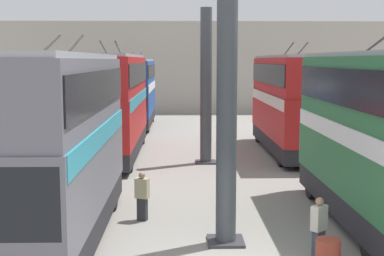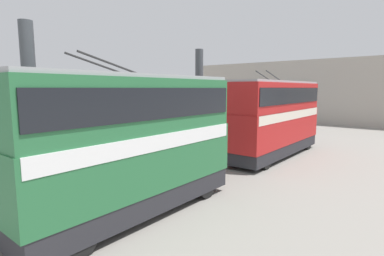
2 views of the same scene
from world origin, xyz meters
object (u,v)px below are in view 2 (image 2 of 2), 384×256
at_px(bus_right_mid, 170,109).
at_px(person_by_left_row, 29,200).
at_px(bus_left_far, 276,114).
at_px(bus_right_far, 242,104).
at_px(bus_left_near, 134,137).
at_px(person_by_right_row, 56,162).

bearing_deg(bus_right_mid, person_by_left_row, -154.95).
relative_size(bus_left_far, bus_right_far, 1.12).
bearing_deg(bus_left_near, person_by_right_row, 85.80).
distance_m(person_by_left_row, person_by_right_row, 5.79).
height_order(bus_right_far, person_by_left_row, bus_right_far).
xyz_separation_m(bus_left_far, person_by_left_row, (-15.62, 2.36, -2.16)).
bearing_deg(person_by_right_row, bus_left_far, -9.80).
height_order(bus_left_near, bus_left_far, bus_left_far).
xyz_separation_m(bus_left_near, person_by_right_row, (0.52, 7.08, -2.18)).
relative_size(bus_left_near, bus_left_far, 0.86).
height_order(bus_right_mid, person_by_right_row, bus_right_mid).
height_order(bus_left_far, bus_right_far, bus_left_far).
relative_size(bus_left_far, bus_right_mid, 0.95).
bearing_deg(bus_left_near, person_by_left_row, 140.32).
height_order(bus_right_mid, bus_right_far, bus_right_mid).
height_order(person_by_left_row, person_by_right_row, person_by_left_row).
xyz_separation_m(bus_right_mid, bus_right_far, (12.57, -0.00, -0.12)).
height_order(bus_left_near, bus_right_mid, bus_right_mid).
relative_size(bus_right_mid, person_by_left_row, 6.97).
relative_size(bus_left_near, person_by_left_row, 5.66).
relative_size(bus_right_mid, bus_right_far, 1.18).
distance_m(bus_left_near, bus_right_far, 26.14).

